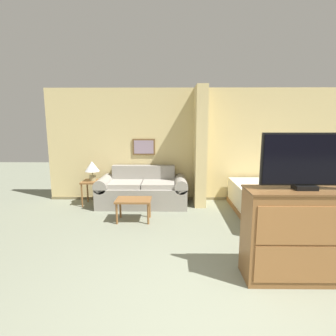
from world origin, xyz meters
TOP-DOWN VIEW (x-y plane):
  - ground_plane at (0.00, 0.00)m, footprint 20.00×20.00m
  - wall_back at (-0.00, 4.11)m, footprint 6.66×0.16m
  - wall_partition_pillar at (0.19, 3.73)m, footprint 0.24×0.65m
  - couch at (-1.08, 3.62)m, footprint 1.97×0.84m
  - coffee_table at (-1.15, 2.67)m, footprint 0.65×0.43m
  - side_table at (-2.20, 3.66)m, footprint 0.45×0.45m
  - table_lamp at (-2.20, 3.66)m, footprint 0.32×0.32m
  - tv_dresser at (1.04, 0.84)m, footprint 1.30×0.47m
  - tv at (1.04, 0.84)m, footprint 1.01×0.16m
  - bed at (1.59, 2.94)m, footprint 1.43×2.14m
  - backpack at (1.47, 2.63)m, footprint 0.32×0.26m

SIDE VIEW (x-z plane):
  - ground_plane at x=0.00m, z-range 0.00..0.00m
  - bed at x=1.59m, z-range 0.00..0.57m
  - couch at x=-1.08m, z-range -0.10..0.76m
  - coffee_table at x=-1.15m, z-range 0.15..0.57m
  - side_table at x=-2.20m, z-range 0.18..0.73m
  - tv_dresser at x=1.04m, z-range 0.00..1.09m
  - backpack at x=1.47m, z-range 0.57..0.94m
  - table_lamp at x=-2.20m, z-range 0.63..1.07m
  - wall_back at x=0.00m, z-range -0.01..2.59m
  - wall_partition_pillar at x=0.19m, z-range 0.00..2.60m
  - tv at x=1.04m, z-range 1.09..1.72m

